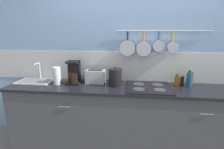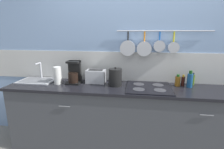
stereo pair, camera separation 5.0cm
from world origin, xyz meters
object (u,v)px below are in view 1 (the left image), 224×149
object	(u,v)px
bottle_cooking_wine	(192,79)
kettle	(115,77)
bottle_sesame_oil	(182,81)
paper_towel_roll	(57,76)
coffee_maker	(74,74)
bottle_hot_sauce	(189,79)
bottle_vinegar	(177,80)
toaster	(95,76)

from	to	relation	value
bottle_cooking_wine	kettle	bearing A→B (deg)	-169.76
kettle	bottle_cooking_wine	distance (m)	1.03
bottle_sesame_oil	paper_towel_roll	bearing A→B (deg)	-175.05
paper_towel_roll	coffee_maker	distance (m)	0.22
bottle_hot_sauce	bottle_cooking_wine	bearing A→B (deg)	58.98
kettle	bottle_hot_sauce	world-z (taller)	kettle
bottle_hot_sauce	bottle_sesame_oil	bearing A→B (deg)	146.60
bottle_vinegar	bottle_hot_sauce	distance (m)	0.15
coffee_maker	bottle_cooking_wine	distance (m)	1.59
paper_towel_roll	bottle_cooking_wine	bearing A→B (deg)	6.83
bottle_vinegar	bottle_hot_sauce	xyz separation A→B (m)	(0.14, -0.04, 0.03)
bottle_cooking_wine	bottle_vinegar	bearing A→B (deg)	-158.55
bottle_hot_sauce	kettle	bearing A→B (deg)	-176.03
coffee_maker	bottle_sesame_oil	world-z (taller)	coffee_maker
kettle	bottle_vinegar	distance (m)	0.81
toaster	bottle_sesame_oil	bearing A→B (deg)	0.85
kettle	bottle_cooking_wine	xyz separation A→B (m)	(1.01, 0.18, -0.04)
bottle_vinegar	bottle_cooking_wine	world-z (taller)	bottle_cooking_wine
bottle_cooking_wine	paper_towel_roll	bearing A→B (deg)	-173.17
kettle	bottle_vinegar	bearing A→B (deg)	7.16
bottle_vinegar	bottle_cooking_wine	bearing A→B (deg)	21.45
toaster	kettle	distance (m)	0.30
bottle_hot_sauce	bottle_vinegar	bearing A→B (deg)	165.53
kettle	bottle_hot_sauce	bearing A→B (deg)	3.97
bottle_sesame_oil	coffee_maker	bearing A→B (deg)	-176.87
coffee_maker	bottle_hot_sauce	size ratio (longest dim) A/B	1.43
paper_towel_roll	coffee_maker	size ratio (longest dim) A/B	0.76
toaster	bottle_vinegar	size ratio (longest dim) A/B	1.81
kettle	bottle_hot_sauce	xyz separation A→B (m)	(0.94, 0.07, -0.02)
toaster	bottle_cooking_wine	distance (m)	1.30
paper_towel_roll	toaster	size ratio (longest dim) A/B	0.85
toaster	bottle_hot_sauce	xyz separation A→B (m)	(1.23, -0.03, 0.01)
paper_towel_roll	toaster	world-z (taller)	paper_towel_roll
coffee_maker	bottle_cooking_wine	world-z (taller)	coffee_maker
coffee_maker	bottle_hot_sauce	distance (m)	1.51
coffee_maker	kettle	size ratio (longest dim) A/B	1.24
bottle_vinegar	bottle_cooking_wine	xyz separation A→B (m)	(0.21, 0.08, 0.00)
bottle_cooking_wine	bottle_hot_sauce	bearing A→B (deg)	-121.02
toaster	bottle_vinegar	xyz separation A→B (m)	(1.09, 0.01, -0.02)
bottle_sesame_oil	bottle_hot_sauce	xyz separation A→B (m)	(0.07, -0.05, 0.03)
bottle_sesame_oil	kettle	bearing A→B (deg)	-172.72
bottle_hot_sauce	toaster	bearing A→B (deg)	178.64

